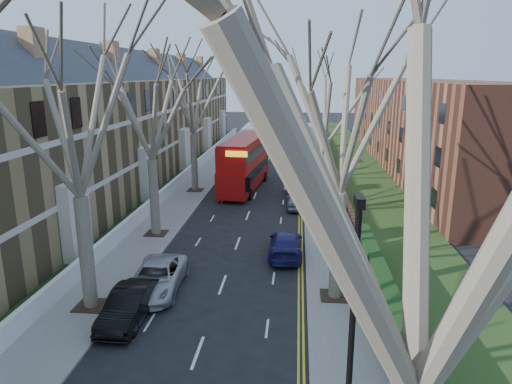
% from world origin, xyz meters
% --- Properties ---
extents(pavement_left, '(3.00, 102.00, 0.12)m').
position_xyz_m(pavement_left, '(-6.00, 39.00, 0.06)').
color(pavement_left, slate).
rests_on(pavement_left, ground).
extents(pavement_right, '(3.00, 102.00, 0.12)m').
position_xyz_m(pavement_right, '(6.00, 39.00, 0.06)').
color(pavement_right, slate).
rests_on(pavement_right, ground).
extents(terrace_left, '(9.70, 78.00, 13.60)m').
position_xyz_m(terrace_left, '(-13.65, 31.00, 5.53)').
color(terrace_left, olive).
rests_on(terrace_left, ground).
extents(flats_right, '(13.97, 54.00, 10.00)m').
position_xyz_m(flats_right, '(17.46, 43.00, 4.98)').
color(flats_right, brown).
rests_on(flats_right, ground).
extents(wall_hedge_right, '(0.70, 24.00, 1.80)m').
position_xyz_m(wall_hedge_right, '(7.70, 2.00, 1.12)').
color(wall_hedge_right, brown).
rests_on(wall_hedge_right, ground).
extents(front_wall_left, '(0.30, 78.00, 1.00)m').
position_xyz_m(front_wall_left, '(-7.65, 31.00, 0.62)').
color(front_wall_left, white).
rests_on(front_wall_left, ground).
extents(grass_verge_right, '(6.00, 102.00, 0.06)m').
position_xyz_m(grass_verge_right, '(10.50, 39.00, 0.15)').
color(grass_verge_right, '#233D16').
rests_on(grass_verge_right, ground).
extents(lamp_post, '(0.18, 0.50, 8.11)m').
position_xyz_m(lamp_post, '(5.00, -3.50, 4.57)').
color(lamp_post, black).
rests_on(lamp_post, ground).
extents(tree_left_mid, '(10.50, 10.50, 14.71)m').
position_xyz_m(tree_left_mid, '(-5.70, 6.00, 9.56)').
color(tree_left_mid, '#706450').
rests_on(tree_left_mid, ground).
extents(tree_left_far, '(10.15, 10.15, 14.22)m').
position_xyz_m(tree_left_far, '(-5.70, 16.00, 9.24)').
color(tree_left_far, '#706450').
rests_on(tree_left_far, ground).
extents(tree_left_dist, '(10.50, 10.50, 14.71)m').
position_xyz_m(tree_left_dist, '(-5.70, 28.00, 9.56)').
color(tree_left_dist, '#706450').
rests_on(tree_left_dist, ground).
extents(tree_right_near, '(10.85, 10.85, 15.20)m').
position_xyz_m(tree_right_near, '(5.70, -6.00, 9.86)').
color(tree_right_near, '#706450').
rests_on(tree_right_near, ground).
extents(tree_right_mid, '(10.50, 10.50, 14.71)m').
position_xyz_m(tree_right_mid, '(5.70, 8.00, 9.56)').
color(tree_right_mid, '#706450').
rests_on(tree_right_mid, ground).
extents(tree_right_far, '(10.15, 10.15, 14.22)m').
position_xyz_m(tree_right_far, '(5.70, 22.00, 9.24)').
color(tree_right_far, '#706450').
rests_on(tree_right_far, ground).
extents(double_decker_bus, '(3.74, 11.59, 4.75)m').
position_xyz_m(double_decker_bus, '(-1.21, 29.38, 2.34)').
color(double_decker_bus, '#A40D0B').
rests_on(double_decker_bus, ground).
extents(car_left_mid, '(1.56, 4.38, 1.44)m').
position_xyz_m(car_left_mid, '(-3.54, 5.11, 0.72)').
color(car_left_mid, black).
rests_on(car_left_mid, ground).
extents(car_left_far, '(2.59, 5.28, 1.44)m').
position_xyz_m(car_left_far, '(-3.17, 8.03, 0.72)').
color(car_left_far, '#ABABB0').
rests_on(car_left_far, ground).
extents(car_right_near, '(2.04, 4.92, 1.42)m').
position_xyz_m(car_right_near, '(3.15, 13.30, 0.71)').
color(car_right_near, navy).
rests_on(car_right_near, ground).
extents(car_right_mid, '(1.61, 3.79, 1.28)m').
position_xyz_m(car_right_mid, '(3.66, 23.32, 0.64)').
color(car_right_mid, gray).
rests_on(car_right_mid, ground).
extents(car_right_far, '(1.85, 4.30, 1.38)m').
position_xyz_m(car_right_far, '(3.67, 27.57, 0.69)').
color(car_right_far, black).
rests_on(car_right_far, ground).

